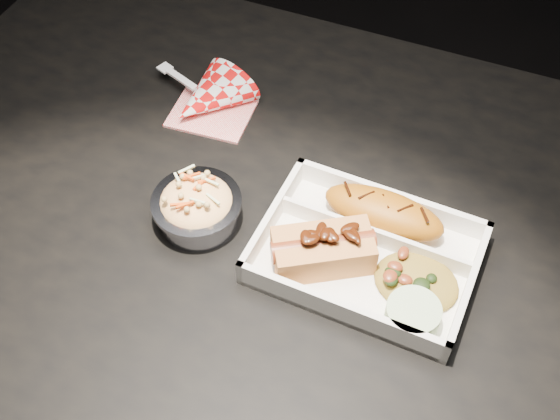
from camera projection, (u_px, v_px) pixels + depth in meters
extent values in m
cube|color=black|center=(296.00, 232.00, 0.88)|extent=(1.20, 0.80, 0.03)
cylinder|color=black|center=(116.00, 137.00, 1.50)|extent=(0.05, 0.05, 0.72)
cube|color=silver|center=(365.00, 260.00, 0.83)|extent=(0.26, 0.19, 0.01)
cube|color=silver|center=(390.00, 201.00, 0.87)|extent=(0.25, 0.02, 0.04)
cube|color=silver|center=(339.00, 311.00, 0.77)|extent=(0.25, 0.02, 0.04)
cube|color=silver|center=(272.00, 219.00, 0.85)|extent=(0.01, 0.18, 0.04)
cube|color=silver|center=(468.00, 290.00, 0.79)|extent=(0.01, 0.18, 0.04)
cube|color=silver|center=(373.00, 238.00, 0.83)|extent=(0.23, 0.01, 0.03)
ellipsoid|color=#A25B10|center=(384.00, 212.00, 0.84)|extent=(0.15, 0.07, 0.04)
cube|color=#C78144|center=(326.00, 263.00, 0.80)|extent=(0.11, 0.08, 0.04)
cube|color=#C78144|center=(320.00, 239.00, 0.82)|extent=(0.11, 0.08, 0.04)
cylinder|color=brown|center=(323.00, 246.00, 0.80)|extent=(0.12, 0.09, 0.03)
ellipsoid|color=olive|center=(418.00, 277.00, 0.79)|extent=(0.10, 0.08, 0.03)
cylinder|color=#B1CC9A|center=(412.00, 316.00, 0.76)|extent=(0.06, 0.06, 0.03)
cylinder|color=silver|center=(198.00, 211.00, 0.86)|extent=(0.10, 0.10, 0.04)
cylinder|color=silver|center=(196.00, 202.00, 0.84)|extent=(0.11, 0.11, 0.01)
ellipsoid|color=beige|center=(196.00, 202.00, 0.84)|extent=(0.09, 0.09, 0.04)
cube|color=red|center=(212.00, 113.00, 0.99)|extent=(0.12, 0.10, 0.00)
cone|color=red|center=(208.00, 98.00, 0.98)|extent=(0.13, 0.14, 0.10)
cube|color=white|center=(181.00, 79.00, 1.00)|extent=(0.06, 0.03, 0.00)
cube|color=white|center=(165.00, 68.00, 1.02)|extent=(0.02, 0.02, 0.00)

